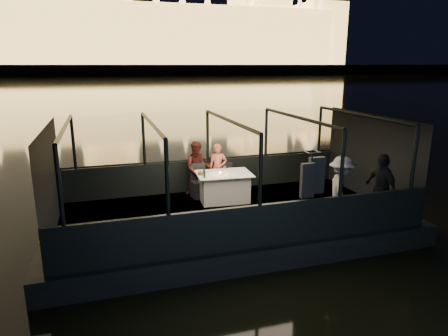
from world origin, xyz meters
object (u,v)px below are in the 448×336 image
object	(u,v)px
chair_port_left	(199,182)
chair_port_right	(228,179)
wine_bottle	(204,172)
person_man_maroon	(198,169)
coat_stand	(310,195)
passenger_dark	(381,187)
person_woman_coral	(218,167)
dining_table_central	(224,187)
passenger_stripe	(341,187)

from	to	relation	value
chair_port_left	chair_port_right	size ratio (longest dim) A/B	1.08
chair_port_left	wine_bottle	world-z (taller)	wine_bottle
person_man_maroon	wine_bottle	bearing A→B (deg)	-85.06
coat_stand	passenger_dark	xyz separation A→B (m)	(1.92, 0.18, -0.05)
passenger_dark	person_woman_coral	bearing A→B (deg)	-139.53
wine_bottle	person_woman_coral	bearing A→B (deg)	56.97
chair_port_right	wine_bottle	xyz separation A→B (m)	(-0.86, -0.78, 0.47)
coat_stand	person_woman_coral	bearing A→B (deg)	107.16
passenger_dark	wine_bottle	distance (m)	4.23
dining_table_central	passenger_stripe	size ratio (longest dim) A/B	0.92
passenger_dark	wine_bottle	xyz separation A→B (m)	(-3.60, 2.22, 0.06)
person_woman_coral	passenger_stripe	distance (m)	3.61
chair_port_left	coat_stand	xyz separation A→B (m)	(1.65, -3.13, 0.45)
chair_port_right	person_man_maroon	bearing A→B (deg)	155.31
passenger_stripe	chair_port_right	bearing A→B (deg)	57.11
person_woman_coral	wine_bottle	xyz separation A→B (m)	(-0.64, -0.98, 0.17)
passenger_stripe	wine_bottle	distance (m)	3.36
passenger_stripe	wine_bottle	bearing A→B (deg)	77.22
chair_port_left	passenger_dark	xyz separation A→B (m)	(3.56, -2.95, 0.40)
passenger_dark	wine_bottle	world-z (taller)	passenger_dark
chair_port_left	chair_port_right	xyz separation A→B (m)	(0.83, 0.05, 0.00)
person_man_maroon	chair_port_right	bearing A→B (deg)	-5.73
dining_table_central	chair_port_right	world-z (taller)	chair_port_right
person_woman_coral	chair_port_left	bearing A→B (deg)	-139.69
passenger_dark	passenger_stripe	bearing A→B (deg)	-108.11
chair_port_right	person_woman_coral	world-z (taller)	person_woman_coral
dining_table_central	person_man_maroon	size ratio (longest dim) A/B	0.95
chair_port_left	person_man_maroon	distance (m)	0.39
chair_port_right	dining_table_central	bearing A→B (deg)	-127.64
person_woman_coral	person_man_maroon	world-z (taller)	person_man_maroon
chair_port_left	chair_port_right	bearing A→B (deg)	-4.45
person_woman_coral	person_man_maroon	size ratio (longest dim) A/B	0.94
dining_table_central	chair_port_left	xyz separation A→B (m)	(-0.56, 0.47, 0.06)
coat_stand	wine_bottle	bearing A→B (deg)	125.08
passenger_stripe	dining_table_central	bearing A→B (deg)	66.63
dining_table_central	passenger_stripe	distance (m)	3.11
wine_bottle	dining_table_central	bearing A→B (deg)	23.78
chair_port_right	chair_port_left	bearing A→B (deg)	173.06
chair_port_right	person_man_maroon	xyz separation A→B (m)	(-0.80, 0.20, 0.30)
chair_port_right	passenger_stripe	distance (m)	3.34
coat_stand	wine_bottle	size ratio (longest dim) A/B	7.03
person_man_maroon	wine_bottle	distance (m)	1.00
chair_port_left	passenger_stripe	world-z (taller)	passenger_stripe
coat_stand	wine_bottle	world-z (taller)	coat_stand
chair_port_right	person_woman_coral	bearing A→B (deg)	127.37
chair_port_right	person_man_maroon	world-z (taller)	person_man_maroon
passenger_stripe	chair_port_left	bearing A→B (deg)	67.92
coat_stand	passenger_stripe	distance (m)	1.12
dining_table_central	coat_stand	bearing A→B (deg)	-67.84
person_man_maroon	passenger_dark	xyz separation A→B (m)	(3.54, -3.20, 0.10)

